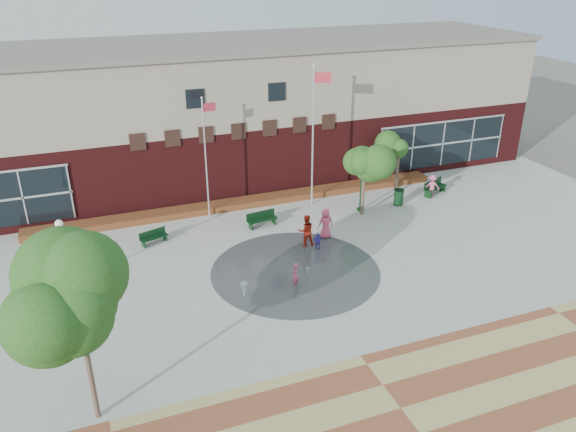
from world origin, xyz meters
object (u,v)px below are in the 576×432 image
object	(u,v)px
flagpole_left	(206,153)
tree_big_left	(76,297)
trash_can	(399,197)
bench_left	(154,240)
flagpole_right	(314,130)
child_splash	(295,275)

from	to	relation	value
flagpole_left	tree_big_left	world-z (taller)	flagpole_left
trash_can	tree_big_left	xyz separation A→B (m)	(-18.91, -11.95, 4.29)
bench_left	trash_can	distance (m)	15.17
flagpole_right	tree_big_left	distance (m)	19.67
flagpole_right	flagpole_left	bearing A→B (deg)	-168.73
flagpole_right	trash_can	distance (m)	6.94
child_splash	flagpole_left	bearing A→B (deg)	-122.27
flagpole_left	child_splash	size ratio (longest dim) A/B	5.68
flagpole_right	trash_can	size ratio (longest dim) A/B	8.44
trash_can	tree_big_left	bearing A→B (deg)	-147.72
flagpole_left	bench_left	world-z (taller)	flagpole_left
trash_can	tree_big_left	size ratio (longest dim) A/B	0.15
flagpole_left	flagpole_right	bearing A→B (deg)	-14.23
flagpole_left	flagpole_right	size ratio (longest dim) A/B	0.83
tree_big_left	flagpole_left	bearing A→B (deg)	62.83
flagpole_right	child_splash	bearing A→B (deg)	-102.16
flagpole_right	bench_left	bearing A→B (deg)	-154.01
child_splash	tree_big_left	bearing A→B (deg)	-14.35
bench_left	tree_big_left	xyz separation A→B (m)	(-3.75, -12.10, 4.57)
bench_left	child_splash	size ratio (longest dim) A/B	1.24
trash_can	child_splash	distance (m)	11.69
trash_can	flagpole_left	bearing A→B (deg)	167.76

